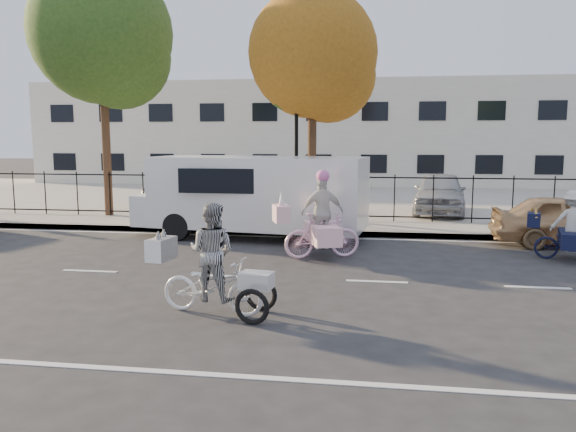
% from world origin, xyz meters
% --- Properties ---
extents(ground, '(120.00, 120.00, 0.00)m').
position_xyz_m(ground, '(0.00, 0.00, 0.00)').
color(ground, '#333334').
extents(road_markings, '(60.00, 9.52, 0.01)m').
position_xyz_m(road_markings, '(0.00, 0.00, 0.01)').
color(road_markings, silver).
rests_on(road_markings, ground).
extents(curb, '(60.00, 0.10, 0.15)m').
position_xyz_m(curb, '(0.00, 5.05, 0.07)').
color(curb, '#A8A399').
rests_on(curb, ground).
extents(sidewalk, '(60.00, 2.20, 0.15)m').
position_xyz_m(sidewalk, '(0.00, 6.10, 0.07)').
color(sidewalk, '#A8A399').
rests_on(sidewalk, ground).
extents(parking_lot, '(60.00, 15.60, 0.15)m').
position_xyz_m(parking_lot, '(0.00, 15.00, 0.07)').
color(parking_lot, '#A8A399').
rests_on(parking_lot, ground).
extents(iron_fence, '(58.00, 0.06, 1.50)m').
position_xyz_m(iron_fence, '(0.00, 7.20, 0.90)').
color(iron_fence, black).
rests_on(iron_fence, sidewalk).
extents(building, '(34.00, 10.00, 6.00)m').
position_xyz_m(building, '(0.00, 25.00, 3.00)').
color(building, silver).
rests_on(building, ground).
extents(lamppost, '(0.36, 0.36, 4.33)m').
position_xyz_m(lamppost, '(0.50, 6.80, 3.11)').
color(lamppost, black).
rests_on(lamppost, sidewalk).
extents(street_sign, '(0.85, 0.06, 1.80)m').
position_xyz_m(street_sign, '(-1.85, 6.80, 1.42)').
color(street_sign, black).
rests_on(street_sign, sidewalk).
extents(zebra_trike, '(2.11, 0.99, 1.80)m').
position_xyz_m(zebra_trike, '(0.37, -2.39, 0.69)').
color(zebra_trike, white).
rests_on(zebra_trike, ground).
extents(unicorn_bike, '(2.10, 1.52, 2.08)m').
position_xyz_m(unicorn_bike, '(1.71, 2.01, 0.77)').
color(unicorn_bike, '#FFC2DF').
rests_on(unicorn_bike, ground).
extents(bull_bike, '(1.80, 1.26, 1.62)m').
position_xyz_m(bull_bike, '(7.40, 2.63, 0.65)').
color(bull_bike, black).
rests_on(bull_bike, ground).
extents(white_van, '(6.65, 2.92, 2.28)m').
position_xyz_m(white_van, '(-0.36, 4.44, 1.26)').
color(white_van, white).
rests_on(white_van, ground).
extents(gold_sedan, '(3.99, 1.66, 1.35)m').
position_xyz_m(gold_sedan, '(8.02, 4.45, 0.67)').
color(gold_sedan, tan).
rests_on(gold_sedan, ground).
extents(lot_car_b, '(2.64, 5.02, 1.35)m').
position_xyz_m(lot_car_b, '(-4.75, 10.94, 0.82)').
color(lot_car_b, silver).
rests_on(lot_car_b, parking_lot).
extents(lot_car_c, '(1.61, 3.69, 1.18)m').
position_xyz_m(lot_car_c, '(-1.69, 10.20, 0.74)').
color(lot_car_c, '#4A4C51').
rests_on(lot_car_c, parking_lot).
extents(lot_car_d, '(2.30, 4.46, 1.45)m').
position_xyz_m(lot_car_d, '(5.28, 9.52, 0.88)').
color(lot_car_d, '#A6A8AE').
rests_on(lot_car_d, parking_lot).
extents(tree_west, '(4.69, 4.69, 8.59)m').
position_xyz_m(tree_west, '(-5.96, 7.36, 6.02)').
color(tree_west, '#442D1D').
rests_on(tree_west, ground).
extents(tree_mid, '(4.09, 4.09, 7.49)m').
position_xyz_m(tree_mid, '(1.09, 7.36, 5.24)').
color(tree_mid, '#442D1D').
rests_on(tree_mid, ground).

